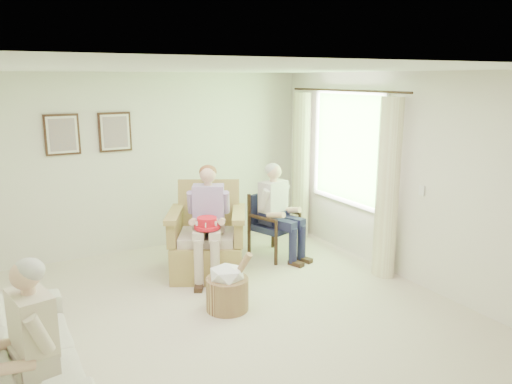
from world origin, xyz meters
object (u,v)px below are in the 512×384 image
person_dark (277,205)px  sofa (27,353)px  hatbox (227,287)px  person_sofa (28,338)px  wood_armchair (272,222)px  person_wicker (210,214)px  wicker_armchair (206,245)px  red_hat (207,224)px

person_dark → sofa: bearing=-174.3°
sofa → hatbox: 2.12m
sofa → person_sofa: bearing=-180.0°
sofa → hatbox: size_ratio=2.88×
wood_armchair → sofa: bearing=-172.3°
person_sofa → sofa: bearing=167.9°
person_wicker → person_sofa: size_ratio=1.14×
person_dark → wicker_armchair: bearing=163.2°
red_hat → hatbox: 0.93m
person_wicker → red_hat: (-0.12, -0.17, -0.07)m
wood_armchair → person_sofa: bearing=-165.3°
person_wicker → person_sofa: person_wicker is taller
sofa → red_hat: bearing=-60.3°
wood_armchair → sofa: wood_armchair is taller
sofa → wood_armchair: bearing=-62.5°
wicker_armchair → red_hat: (-0.12, -0.33, 0.40)m
wicker_armchair → person_wicker: bearing=-62.4°
person_wicker → person_dark: (1.11, 0.21, -0.08)m
person_dark → person_sofa: 4.04m
wicker_armchair → person_wicker: person_wicker is taller
wood_armchair → red_hat: wood_armchair is taller
person_wicker → hatbox: size_ratio=2.05×
red_hat → hatbox: (-0.10, -0.77, -0.51)m
wood_armchair → person_sofa: (-3.40, -2.33, 0.22)m
wood_armchair → person_dark: 0.32m
person_wicker → person_sofa: bearing=-111.6°
person_dark → person_sofa: person_dark is taller
wood_armchair → hatbox: 1.88m
wood_armchair → sofa: (-3.40, -1.77, -0.20)m
person_dark → red_hat: bearing=177.5°
wicker_armchair → person_dark: person_dark is taller
sofa → person_dark: (3.40, 1.62, 0.48)m
person_wicker → person_sofa: 3.02m
person_dark → hatbox: (-1.33, -1.16, -0.50)m
wicker_armchair → red_hat: bearing=-82.7°
wood_armchair → red_hat: (-1.23, -0.53, 0.28)m
person_sofa → red_hat: person_sofa is taller
sofa → person_sofa: (0.00, -0.57, 0.42)m
person_sofa → hatbox: (2.06, 1.03, -0.44)m
wood_armchair → hatbox: size_ratio=1.29×
wood_armchair → wicker_armchair: bearing=170.8°
wicker_armchair → wood_armchair: 1.14m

